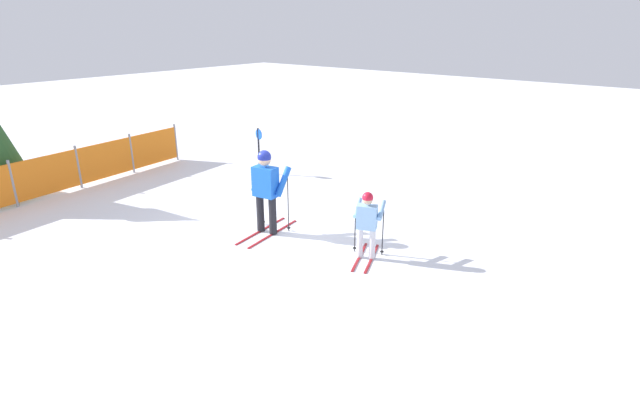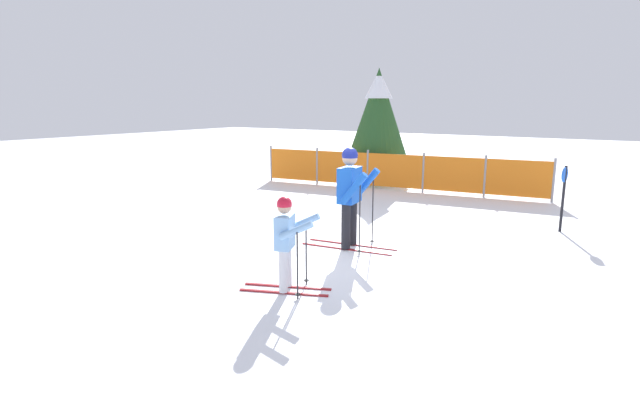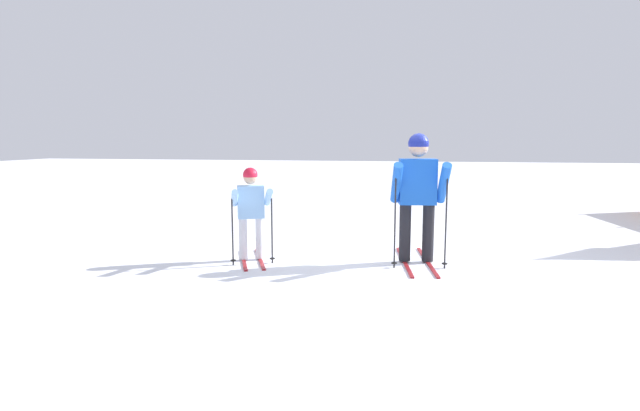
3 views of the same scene
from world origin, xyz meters
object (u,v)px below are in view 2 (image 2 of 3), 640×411
Objects in this scene: conifer_far at (378,113)px; trail_marker at (564,191)px; skier_child at (287,236)px; skier_adult at (351,189)px; safety_fence at (395,171)px.

conifer_far is 6.63m from trail_marker.
conifer_far reaches higher than skier_child.
skier_adult is 2.18m from skier_child.
conifer_far reaches higher than safety_fence.
skier_child is 0.99× the size of trail_marker.
skier_child is at bearing -75.21° from safety_fence.
conifer_far is at bearing 136.73° from safety_fence.
conifer_far is at bearing 104.99° from skier_adult.
skier_child is 0.16× the size of safety_fence.
skier_adult is at bearing -66.94° from conifer_far.
skier_adult is 0.50× the size of conifer_far.
skier_adult is 7.10m from conifer_far.
trail_marker is at bearing -28.50° from safety_fence.
safety_fence is at bearing 151.50° from trail_marker.
skier_child reaches higher than safety_fence.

